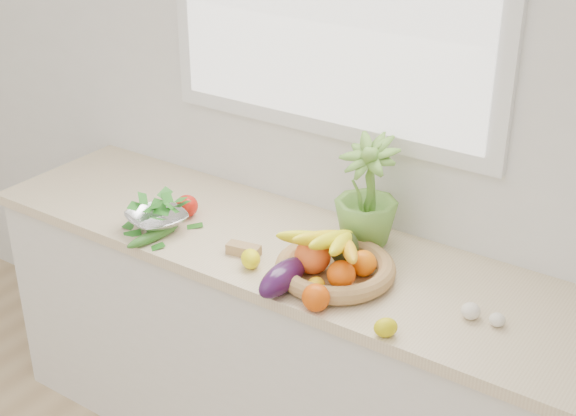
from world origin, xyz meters
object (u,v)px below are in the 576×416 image
Objects in this scene: cucumber at (153,236)px; potted_herb at (367,191)px; apple at (187,206)px; eggplant at (283,277)px; colander_with_spinach at (156,216)px; fruit_basket at (334,262)px.

potted_herb is at bearing 31.88° from cucumber.
apple is at bearing -165.13° from potted_herb.
apple is 0.22× the size of potted_herb.
eggplant is 0.42m from potted_herb.
colander_with_spinach reaches higher than eggplant.
cucumber is 0.09m from colander_with_spinach.
apple is 0.14m from colander_with_spinach.
potted_herb reaches higher than cucumber.
potted_herb reaches higher than fruit_basket.
eggplant is 0.59m from colander_with_spinach.
apple is at bearing 174.82° from fruit_basket.
fruit_basket is (0.02, -0.23, -0.15)m from potted_herb.
potted_herb is (0.07, 0.38, 0.16)m from eggplant.
apple is 0.36× the size of eggplant.
eggplant is (0.57, -0.21, 0.00)m from apple.
eggplant is at bearing -20.58° from apple.
fruit_basket reaches higher than cucumber.
fruit_basket reaches higher than colander_with_spinach.
fruit_basket is (0.09, 0.15, 0.01)m from eggplant.
eggplant is 0.61× the size of potted_herb.
eggplant is 0.54m from cucumber.
cucumber is (-0.54, 0.00, -0.03)m from eggplant.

